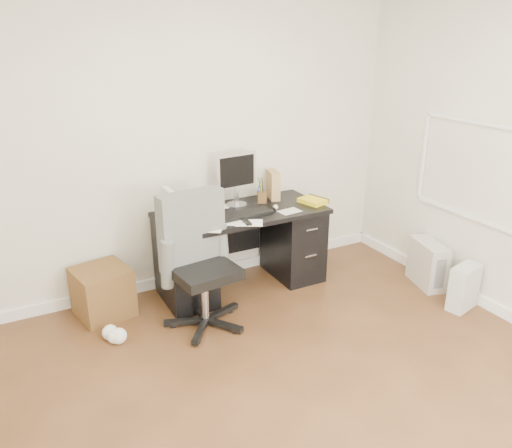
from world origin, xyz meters
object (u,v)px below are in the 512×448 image
Objects in this scene: desk at (242,247)px; office_chair at (203,264)px; wicker_basket at (103,292)px; pc_tower at (428,264)px; keyboard at (245,214)px; lcd_monitor at (236,179)px.

office_chair reaches higher than desk.
desk reaches higher than wicker_basket.
pc_tower is at bearing -17.17° from wicker_basket.
keyboard is at bearing -10.09° from wicker_basket.
desk is 0.62m from lcd_monitor.
desk is 3.00× the size of lcd_monitor.
pc_tower is at bearing -15.79° from office_chair.
desk is 3.18× the size of keyboard.
lcd_monitor reaches higher than keyboard.
lcd_monitor is at bearing 81.23° from desk.
lcd_monitor is 0.96m from office_chair.
desk is 0.74m from office_chair.
office_chair is 2.55× the size of pc_tower.
lcd_monitor is 0.46× the size of office_chair.
pc_tower is 2.94m from wicker_basket.
office_chair reaches higher than pc_tower.
desk is 1.38× the size of office_chair.
wicker_basket is (-0.70, 0.55, -0.34)m from office_chair.
lcd_monitor is 1.17× the size of pc_tower.
wicker_basket is at bearing 165.87° from keyboard.
office_chair reaches higher than keyboard.
wicker_basket is at bearing 178.20° from pc_tower.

